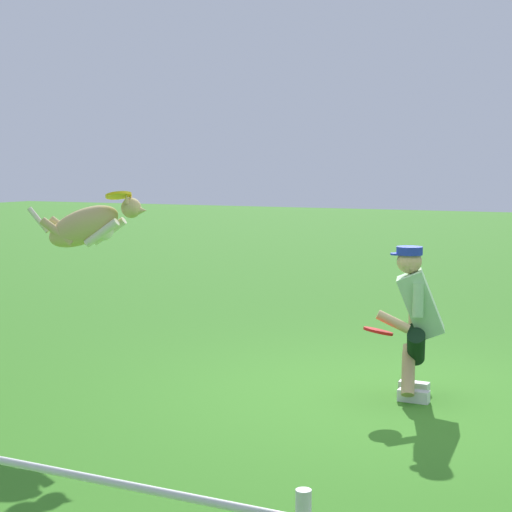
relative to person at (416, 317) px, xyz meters
name	(u,v)px	position (x,y,z in m)	size (l,w,h in m)	color
ground_plane	(384,398)	(0.22, 0.14, -0.70)	(60.00, 60.00, 0.00)	#377C21
person	(416,317)	(0.00, 0.00, 0.00)	(0.54, 0.67, 1.29)	silver
dog	(89,226)	(2.54, 1.13, 0.77)	(1.05, 0.47, 0.53)	tan
frisbee_flying	(119,195)	(2.26, 1.08, 1.03)	(0.22, 0.22, 0.02)	yellow
frisbee_held	(378,331)	(0.23, 0.31, -0.09)	(0.25, 0.25, 0.02)	red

